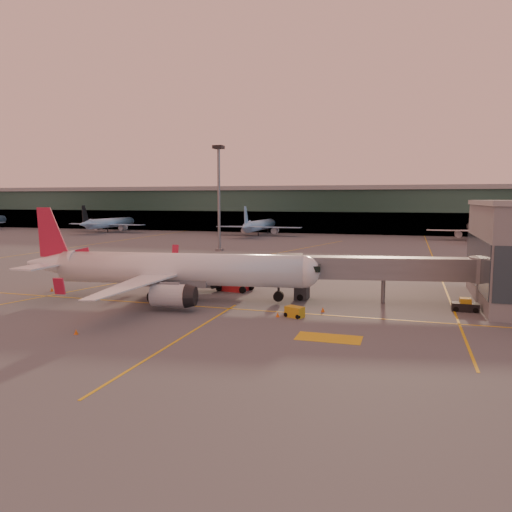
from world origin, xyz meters
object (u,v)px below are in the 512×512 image
(catering_truck, at_px, (233,272))
(gpu_cart, at_px, (295,312))
(pushback_tug, at_px, (465,306))
(main_airplane, at_px, (170,270))

(catering_truck, relative_size, gpu_cart, 2.72)
(catering_truck, distance_m, gpu_cart, 17.49)
(gpu_cart, xyz_separation_m, pushback_tug, (18.01, 8.61, 0.04))
(main_airplane, bearing_deg, pushback_tug, -1.19)
(pushback_tug, bearing_deg, main_airplane, -173.20)
(main_airplane, distance_m, gpu_cart, 18.07)
(main_airplane, xyz_separation_m, catering_truck, (5.56, 8.35, -1.16))
(main_airplane, height_order, pushback_tug, main_airplane)
(gpu_cart, height_order, pushback_tug, pushback_tug)
(catering_truck, bearing_deg, gpu_cart, -38.76)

